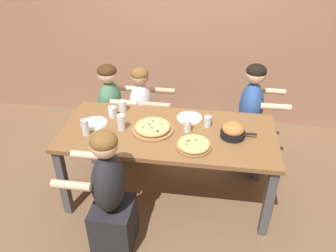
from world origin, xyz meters
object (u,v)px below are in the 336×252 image
Objects in this scene: skillet_bowl at (233,131)px; cocktail_glass_blue at (122,106)px; pizza_board_main at (153,128)px; drinking_glass_a at (208,122)px; pizza_board_second at (194,145)px; diner_far_left at (112,113)px; drinking_glass_e at (121,123)px; diner_far_midleft at (142,117)px; drinking_glass_d at (113,112)px; diner_far_right at (249,121)px; drinking_glass_c at (85,128)px; empty_plate_a at (94,123)px; diner_near_midleft at (110,198)px; drinking_glass_b at (187,126)px; empty_plate_b at (190,118)px.

skillet_bowl is 2.22× the size of cocktail_glass_blue.
drinking_glass_a reaches higher than pizza_board_main.
diner_far_left reaches higher than pizza_board_second.
pizza_board_main is 0.28m from drinking_glass_e.
drinking_glass_d is at bearing -18.70° from diner_far_midleft.
drinking_glass_d is 1.43m from diner_far_right.
drinking_glass_c is at bearing 176.20° from pizza_board_second.
drinking_glass_e is 0.81m from diner_far_left.
diner_far_midleft reaches higher than empty_plate_a.
drinking_glass_a is at bearing 54.43° from diner_far_midleft.
diner_far_left is 1.34m from diner_near_midleft.
drinking_glass_b is 0.88m from drinking_glass_c.
pizza_board_main is 0.34× the size of diner_far_left.
diner_far_right is at bearing -41.03° from diner_near_midleft.
drinking_glass_a is at bearing 30.43° from drinking_glass_b.
diner_near_midleft reaches higher than drinking_glass_e.
diner_far_left is 0.34m from diner_far_midleft.
drinking_glass_a is 0.09× the size of diner_far_left.
pizza_board_second is 1.11m from diner_far_midleft.
pizza_board_second is 1.21× the size of empty_plate_a.
drinking_glass_c is at bearing -20.88° from diner_far_midleft.
skillet_bowl is 2.14× the size of drinking_glass_c.
drinking_glass_a is 0.20m from drinking_glass_b.
diner_far_right is (1.15, 0.00, 0.06)m from diner_far_midleft.
diner_far_right reaches higher than drinking_glass_a.
empty_plate_b is 0.66m from cocktail_glass_blue.
pizza_board_second is 0.68m from drinking_glass_e.
empty_plate_a is 0.68m from diner_far_left.
empty_plate_a is 1.74× the size of cocktail_glass_blue.
diner_far_left reaches higher than drinking_glass_c.
diner_far_midleft is (0.30, 0.63, -0.27)m from empty_plate_a.
empty_plate_a is (-1.24, 0.03, -0.05)m from skillet_bowl.
empty_plate_b is at bearing 145.83° from drinking_glass_a.
diner_near_midleft is at bearing -145.20° from skillet_bowl.
skillet_bowl is at bearing -1.34° from empty_plate_a.
pizza_board_main is 0.77m from diner_far_midleft.
diner_far_midleft is (-0.55, 0.40, -0.27)m from empty_plate_b.
empty_plate_b is at bearing -30.41° from diner_near_midleft.
drinking_glass_a is 0.71× the size of drinking_glass_c.
drinking_glass_d is at bearing 177.43° from drinking_glass_a.
diner_near_midleft is (-0.22, -0.63, -0.27)m from pizza_board_main.
empty_plate_b is at bearing 54.01° from diner_far_midleft.
empty_plate_b is 1.64× the size of drinking_glass_c.
drinking_glass_d is 0.88m from diner_near_midleft.
skillet_bowl is 0.97m from drinking_glass_e.
diner_far_left reaches higher than cocktail_glass_blue.
diner_far_midleft is 0.95× the size of diner_near_midleft.
diner_far_left reaches higher than empty_plate_a.
pizza_board_main is 0.35× the size of diner_far_midleft.
diner_far_midleft is 1.16m from diner_far_right.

